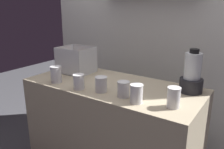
{
  "coord_description": "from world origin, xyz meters",
  "views": [
    {
      "loc": [
        0.97,
        -1.43,
        1.51
      ],
      "look_at": [
        0.0,
        0.0,
        0.98
      ],
      "focal_mm": 37.05,
      "sensor_mm": 36.0,
      "label": 1
    }
  ],
  "objects_px": {
    "juice_cup_beet_far_left": "(56,75)",
    "juice_cup_pomegranate_far_right": "(136,95)",
    "juice_cup_pomegranate_left": "(79,83)",
    "blender_pitcher": "(192,75)",
    "carrot_display_bin": "(76,64)",
    "juice_cup_pomegranate_middle": "(101,85)",
    "juice_cup_mango_right": "(123,90)",
    "juice_cup_orange_rightmost": "(174,99)"
  },
  "relations": [
    {
      "from": "juice_cup_beet_far_left",
      "to": "juice_cup_pomegranate_far_right",
      "type": "distance_m",
      "value": 0.73
    },
    {
      "from": "juice_cup_mango_right",
      "to": "juice_cup_orange_rightmost",
      "type": "distance_m",
      "value": 0.34
    },
    {
      "from": "blender_pitcher",
      "to": "juice_cup_pomegranate_left",
      "type": "distance_m",
      "value": 0.82
    },
    {
      "from": "juice_cup_pomegranate_far_right",
      "to": "juice_cup_orange_rightmost",
      "type": "height_order",
      "value": "juice_cup_orange_rightmost"
    },
    {
      "from": "juice_cup_pomegranate_left",
      "to": "blender_pitcher",
      "type": "bearing_deg",
      "value": 30.03
    },
    {
      "from": "juice_cup_mango_right",
      "to": "juice_cup_pomegranate_left",
      "type": "bearing_deg",
      "value": -171.12
    },
    {
      "from": "carrot_display_bin",
      "to": "juice_cup_pomegranate_middle",
      "type": "distance_m",
      "value": 0.57
    },
    {
      "from": "juice_cup_pomegranate_left",
      "to": "juice_cup_pomegranate_middle",
      "type": "bearing_deg",
      "value": 15.79
    },
    {
      "from": "juice_cup_pomegranate_left",
      "to": "juice_cup_pomegranate_far_right",
      "type": "relative_size",
      "value": 0.91
    },
    {
      "from": "juice_cup_pomegranate_middle",
      "to": "juice_cup_mango_right",
      "type": "bearing_deg",
      "value": 2.22
    },
    {
      "from": "juice_cup_pomegranate_far_right",
      "to": "carrot_display_bin",
      "type": "bearing_deg",
      "value": 159.02
    },
    {
      "from": "blender_pitcher",
      "to": "juice_cup_pomegranate_middle",
      "type": "distance_m",
      "value": 0.65
    },
    {
      "from": "juice_cup_pomegranate_left",
      "to": "juice_cup_pomegranate_middle",
      "type": "distance_m",
      "value": 0.18
    },
    {
      "from": "carrot_display_bin",
      "to": "juice_cup_mango_right",
      "type": "bearing_deg",
      "value": -21.52
    },
    {
      "from": "juice_cup_pomegranate_left",
      "to": "juice_cup_beet_far_left",
      "type": "bearing_deg",
      "value": 177.36
    },
    {
      "from": "carrot_display_bin",
      "to": "juice_cup_pomegranate_left",
      "type": "bearing_deg",
      "value": -44.91
    },
    {
      "from": "juice_cup_beet_far_left",
      "to": "juice_cup_orange_rightmost",
      "type": "distance_m",
      "value": 0.95
    },
    {
      "from": "blender_pitcher",
      "to": "juice_cup_pomegranate_middle",
      "type": "relative_size",
      "value": 2.81
    },
    {
      "from": "blender_pitcher",
      "to": "juice_cup_pomegranate_middle",
      "type": "bearing_deg",
      "value": -146.09
    },
    {
      "from": "juice_cup_pomegranate_left",
      "to": "juice_cup_mango_right",
      "type": "relative_size",
      "value": 1.03
    },
    {
      "from": "juice_cup_pomegranate_middle",
      "to": "juice_cup_pomegranate_far_right",
      "type": "xyz_separation_m",
      "value": [
        0.3,
        -0.03,
        0.01
      ]
    },
    {
      "from": "juice_cup_pomegranate_far_right",
      "to": "juice_cup_orange_rightmost",
      "type": "xyz_separation_m",
      "value": [
        0.22,
        0.06,
        0.0
      ]
    },
    {
      "from": "juice_cup_beet_far_left",
      "to": "juice_cup_pomegranate_far_right",
      "type": "relative_size",
      "value": 1.09
    },
    {
      "from": "carrot_display_bin",
      "to": "blender_pitcher",
      "type": "distance_m",
      "value": 1.04
    },
    {
      "from": "blender_pitcher",
      "to": "juice_cup_mango_right",
      "type": "xyz_separation_m",
      "value": [
        -0.35,
        -0.35,
        -0.08
      ]
    },
    {
      "from": "carrot_display_bin",
      "to": "juice_cup_pomegranate_far_right",
      "type": "relative_size",
      "value": 2.45
    },
    {
      "from": "carrot_display_bin",
      "to": "juice_cup_pomegranate_middle",
      "type": "xyz_separation_m",
      "value": [
        0.49,
        -0.27,
        -0.03
      ]
    },
    {
      "from": "blender_pitcher",
      "to": "juice_cup_beet_far_left",
      "type": "bearing_deg",
      "value": -157.55
    },
    {
      "from": "juice_cup_pomegranate_left",
      "to": "juice_cup_orange_rightmost",
      "type": "xyz_separation_m",
      "value": [
        0.7,
        0.08,
        0.01
      ]
    },
    {
      "from": "carrot_display_bin",
      "to": "juice_cup_pomegranate_middle",
      "type": "height_order",
      "value": "carrot_display_bin"
    },
    {
      "from": "juice_cup_mango_right",
      "to": "juice_cup_pomegranate_far_right",
      "type": "xyz_separation_m",
      "value": [
        0.12,
        -0.04,
        0.01
      ]
    },
    {
      "from": "blender_pitcher",
      "to": "juice_cup_pomegranate_far_right",
      "type": "bearing_deg",
      "value": -120.54
    },
    {
      "from": "juice_cup_pomegranate_far_right",
      "to": "juice_cup_pomegranate_middle",
      "type": "bearing_deg",
      "value": 174.04
    },
    {
      "from": "juice_cup_beet_far_left",
      "to": "juice_cup_orange_rightmost",
      "type": "relative_size",
      "value": 1.04
    },
    {
      "from": "blender_pitcher",
      "to": "juice_cup_pomegranate_middle",
      "type": "xyz_separation_m",
      "value": [
        -0.54,
        -0.36,
        -0.08
      ]
    },
    {
      "from": "carrot_display_bin",
      "to": "juice_cup_orange_rightmost",
      "type": "distance_m",
      "value": 1.05
    },
    {
      "from": "juice_cup_pomegranate_middle",
      "to": "juice_cup_mango_right",
      "type": "height_order",
      "value": "juice_cup_pomegranate_middle"
    },
    {
      "from": "juice_cup_beet_far_left",
      "to": "juice_cup_orange_rightmost",
      "type": "bearing_deg",
      "value": 4.18
    },
    {
      "from": "blender_pitcher",
      "to": "juice_cup_pomegranate_left",
      "type": "relative_size",
      "value": 2.8
    },
    {
      "from": "juice_cup_beet_far_left",
      "to": "juice_cup_pomegranate_far_right",
      "type": "height_order",
      "value": "juice_cup_beet_far_left"
    },
    {
      "from": "blender_pitcher",
      "to": "juice_cup_beet_far_left",
      "type": "distance_m",
      "value": 1.04
    },
    {
      "from": "juice_cup_orange_rightmost",
      "to": "juice_cup_pomegranate_far_right",
      "type": "bearing_deg",
      "value": -163.66
    }
  ]
}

